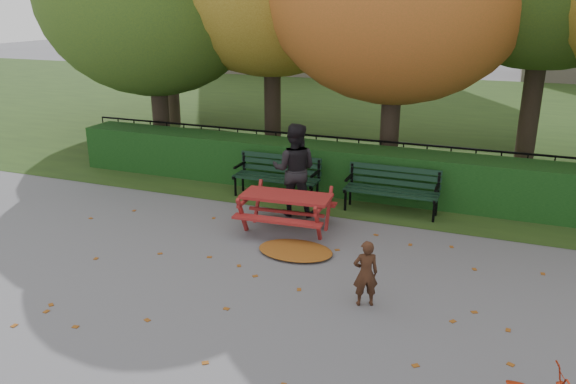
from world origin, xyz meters
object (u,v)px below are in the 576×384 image
(bench_left, at_px, (278,173))
(child, at_px, (366,273))
(bench_right, at_px, (392,186))
(picnic_table, at_px, (286,203))
(adult, at_px, (294,170))

(bench_left, relative_size, child, 1.92)
(bench_left, bearing_deg, bench_right, 0.00)
(bench_right, xyz_separation_m, child, (0.39, -3.69, -0.05))
(picnic_table, relative_size, child, 1.77)
(bench_right, distance_m, child, 3.71)
(adult, bearing_deg, bench_left, -60.96)
(bench_right, height_order, child, child)
(bench_right, bearing_deg, child, -83.97)
(picnic_table, height_order, adult, adult)
(picnic_table, bearing_deg, adult, 97.14)
(bench_left, distance_m, child, 4.62)
(picnic_table, height_order, child, child)
(picnic_table, distance_m, adult, 0.93)
(bench_right, height_order, picnic_table, bench_right)
(bench_left, relative_size, adult, 1.01)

